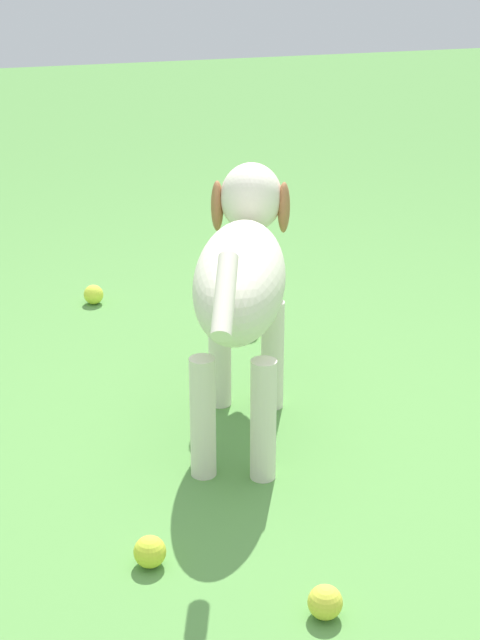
{
  "coord_description": "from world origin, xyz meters",
  "views": [
    {
      "loc": [
        -1.81,
        0.69,
        1.21
      ],
      "look_at": [
        0.25,
        0.04,
        0.32
      ],
      "focal_mm": 55.07,
      "sensor_mm": 36.0,
      "label": 1
    }
  ],
  "objects_px": {
    "tennis_ball_0": "(325,602)",
    "tennis_ball_2": "(150,552)",
    "tennis_ball_4": "(248,326)",
    "tennis_ball_1": "(94,294)",
    "dog": "(242,277)"
  },
  "relations": [
    {
      "from": "tennis_ball_1",
      "to": "tennis_ball_4",
      "type": "bearing_deg",
      "value": -135.74
    },
    {
      "from": "tennis_ball_0",
      "to": "tennis_ball_2",
      "type": "height_order",
      "value": "same"
    },
    {
      "from": "tennis_ball_1",
      "to": "tennis_ball_2",
      "type": "xyz_separation_m",
      "value": [
        -1.47,
        0.14,
        0.0
      ]
    },
    {
      "from": "tennis_ball_0",
      "to": "tennis_ball_2",
      "type": "relative_size",
      "value": 1.0
    },
    {
      "from": "tennis_ball_0",
      "to": "tennis_ball_4",
      "type": "distance_m",
      "value": 1.32
    },
    {
      "from": "tennis_ball_4",
      "to": "tennis_ball_1",
      "type": "bearing_deg",
      "value": 44.26
    },
    {
      "from": "tennis_ball_0",
      "to": "tennis_ball_4",
      "type": "bearing_deg",
      "value": -11.72
    },
    {
      "from": "tennis_ball_0",
      "to": "tennis_ball_2",
      "type": "distance_m",
      "value": 0.37
    },
    {
      "from": "dog",
      "to": "tennis_ball_2",
      "type": "bearing_deg",
      "value": 167.26
    },
    {
      "from": "tennis_ball_0",
      "to": "tennis_ball_4",
      "type": "height_order",
      "value": "same"
    },
    {
      "from": "dog",
      "to": "tennis_ball_1",
      "type": "height_order",
      "value": "dog"
    },
    {
      "from": "tennis_ball_2",
      "to": "tennis_ball_1",
      "type": "bearing_deg",
      "value": -5.27
    },
    {
      "from": "dog",
      "to": "tennis_ball_0",
      "type": "bearing_deg",
      "value": -163.1
    },
    {
      "from": "tennis_ball_1",
      "to": "tennis_ball_2",
      "type": "relative_size",
      "value": 1.0
    },
    {
      "from": "tennis_ball_2",
      "to": "dog",
      "type": "bearing_deg",
      "value": -35.31
    }
  ]
}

